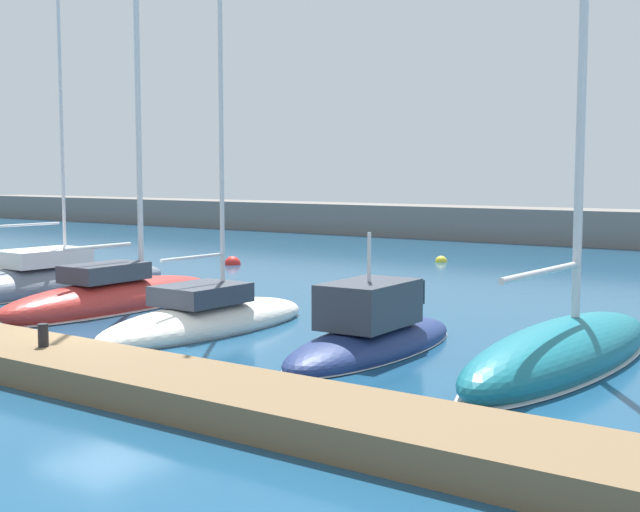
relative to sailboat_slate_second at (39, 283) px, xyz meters
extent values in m
plane|color=navy|center=(8.78, -4.75, -0.31)|extent=(120.00, 120.00, 0.00)
cube|color=brown|center=(8.78, -6.84, -0.05)|extent=(33.38, 2.10, 0.52)
cube|color=slate|center=(8.78, 29.03, 0.63)|extent=(108.00, 3.67, 1.87)
ellipsoid|color=slate|center=(0.00, -0.01, -0.09)|extent=(2.69, 10.26, 1.30)
ellipsoid|color=silver|center=(0.00, -0.01, -0.29)|extent=(2.72, 10.36, 0.12)
cylinder|color=silver|center=(-0.01, -1.07, 1.89)|extent=(0.10, 3.74, 0.07)
cube|color=silver|center=(0.00, 0.15, 0.82)|extent=(1.72, 2.73, 0.52)
ellipsoid|color=#B72D28|center=(4.53, -0.80, -0.01)|extent=(2.25, 7.76, 1.08)
ellipsoid|color=silver|center=(4.53, -0.80, -0.29)|extent=(2.28, 7.84, 0.12)
cylinder|color=silver|center=(4.50, 0.24, 7.71)|extent=(0.16, 0.16, 14.36)
cylinder|color=silver|center=(4.55, -1.35, 1.49)|extent=(0.19, 2.33, 0.11)
cube|color=#333842|center=(4.54, -1.14, 0.77)|extent=(1.41, 2.34, 0.48)
ellipsoid|color=silver|center=(8.91, -1.67, -0.15)|extent=(2.19, 6.75, 1.04)
cylinder|color=silver|center=(8.91, -1.10, 5.47)|extent=(0.11, 0.11, 10.19)
cylinder|color=silver|center=(8.90, -2.14, 1.51)|extent=(0.09, 2.02, 0.08)
cube|color=#333842|center=(8.90, -1.87, 0.60)|extent=(1.59, 2.10, 0.46)
ellipsoid|color=navy|center=(13.51, -1.40, -0.19)|extent=(2.32, 6.26, 0.92)
ellipsoid|color=silver|center=(13.51, -1.40, -0.29)|extent=(2.34, 6.32, 0.12)
cube|color=#333842|center=(13.52, -1.57, 0.74)|extent=(1.54, 2.35, 0.94)
cube|color=black|center=(13.46, -0.49, 0.88)|extent=(1.30, 0.64, 0.53)
cylinder|color=silver|center=(13.52, -1.57, 1.73)|extent=(0.08, 0.08, 1.05)
ellipsoid|color=#19707F|center=(17.37, -0.50, -0.03)|extent=(2.12, 8.08, 1.29)
ellipsoid|color=silver|center=(17.37, -0.50, -0.29)|extent=(2.14, 8.16, 0.12)
cylinder|color=silver|center=(17.35, -1.61, 1.68)|extent=(0.19, 3.50, 0.13)
sphere|color=yellow|center=(5.71, 16.22, -0.31)|extent=(0.53, 0.53, 0.53)
sphere|color=red|center=(-0.82, 10.08, -0.31)|extent=(0.70, 0.70, 0.70)
cylinder|color=black|center=(9.55, -6.84, 0.43)|extent=(0.20, 0.20, 0.44)
camera|label=1|loc=(23.39, -16.86, 3.49)|focal=48.69mm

